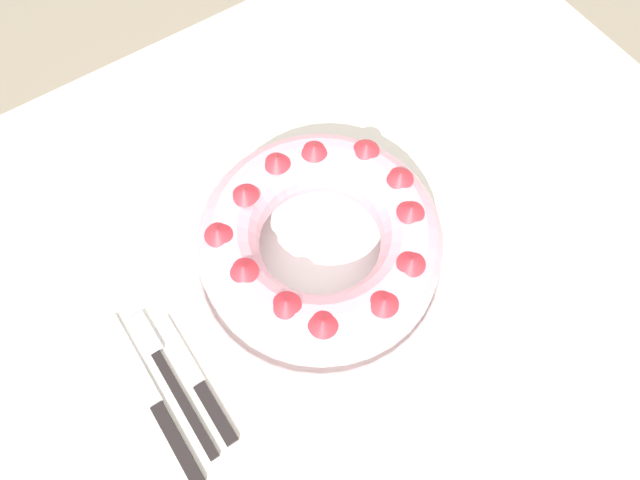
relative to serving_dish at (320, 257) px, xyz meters
The scene contains 7 objects.
ground_plane 0.78m from the serving_dish, 41.79° to the right, with size 8.00×8.00×0.00m, color gray.
dining_table 0.11m from the serving_dish, 41.79° to the right, with size 1.23×1.01×0.76m.
serving_dish is the anchor object (origin of this frame).
bundt_cake 0.05m from the serving_dish, 44.98° to the right, with size 0.32×0.32×0.09m.
fork 0.25m from the serving_dish, behind, with size 0.02×0.22×0.01m.
serving_knife 0.28m from the serving_dish, 168.65° to the right, with size 0.02×0.25×0.01m.
cake_knife 0.23m from the serving_dish, 164.41° to the right, with size 0.02×0.19×0.01m.
Camera 1 is at (-0.22, -0.28, 1.54)m, focal length 35.00 mm.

